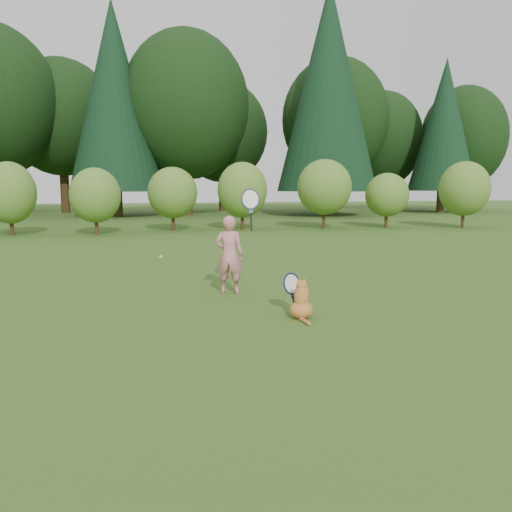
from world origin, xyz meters
name	(u,v)px	position (x,y,z in m)	size (l,w,h in m)	color
ground	(255,314)	(0.00, 0.00, 0.00)	(100.00, 100.00, 0.00)	#294F16
shrub_row	(177,196)	(0.00, 13.00, 1.40)	(28.00, 3.00, 2.80)	#4B7D27
woodland_backdrop	(161,84)	(0.00, 23.00, 7.50)	(48.00, 10.00, 15.00)	black
child	(230,253)	(-0.09, 1.41, 0.68)	(0.76, 0.53, 1.93)	#D37E86
cat	(301,298)	(0.55, -0.35, 0.28)	(0.52, 0.76, 0.73)	#BE4F24
tennis_ball	(161,257)	(-1.20, 1.89, 0.58)	(0.07, 0.07, 0.07)	yellow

